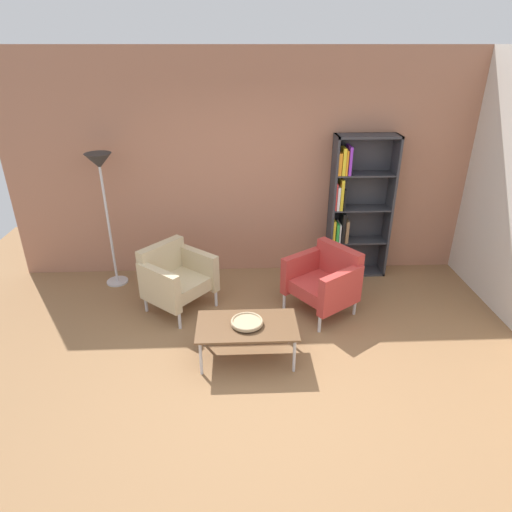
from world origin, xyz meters
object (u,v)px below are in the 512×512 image
(bookshelf_tall, at_px, (354,209))
(floor_lamp_torchiere, at_px, (101,177))
(decorative_bowl, at_px, (247,322))
(armchair_near_window, at_px, (176,277))
(armchair_spare_guest, at_px, (325,279))
(coffee_table_low, at_px, (247,327))

(bookshelf_tall, xyz_separation_m, floor_lamp_torchiere, (-3.17, -0.17, 0.51))
(decorative_bowl, bearing_deg, armchair_near_window, 129.27)
(bookshelf_tall, bearing_deg, armchair_spare_guest, -118.74)
(bookshelf_tall, distance_m, armchair_spare_guest, 1.22)
(bookshelf_tall, distance_m, floor_lamp_torchiere, 3.22)
(coffee_table_low, distance_m, decorative_bowl, 0.07)
(armchair_spare_guest, bearing_deg, coffee_table_low, -82.27)
(coffee_table_low, distance_m, floor_lamp_torchiere, 2.62)
(floor_lamp_torchiere, bearing_deg, armchair_spare_guest, -16.73)
(decorative_bowl, xyz_separation_m, armchair_spare_guest, (0.93, 0.86, -0.02))
(bookshelf_tall, height_order, armchair_near_window, bookshelf_tall)
(armchair_spare_guest, bearing_deg, armchair_near_window, -129.66)
(bookshelf_tall, relative_size, coffee_table_low, 1.90)
(coffee_table_low, distance_m, armchair_near_window, 1.30)
(coffee_table_low, bearing_deg, decorative_bowl, 95.71)
(bookshelf_tall, bearing_deg, armchair_near_window, -160.16)
(armchair_near_window, bearing_deg, coffee_table_low, -100.31)
(coffee_table_low, relative_size, decorative_bowl, 3.12)
(coffee_table_low, height_order, decorative_bowl, decorative_bowl)
(decorative_bowl, bearing_deg, bookshelf_tall, 51.34)
(armchair_spare_guest, height_order, floor_lamp_torchiere, floor_lamp_torchiere)
(decorative_bowl, bearing_deg, coffee_table_low, -84.29)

